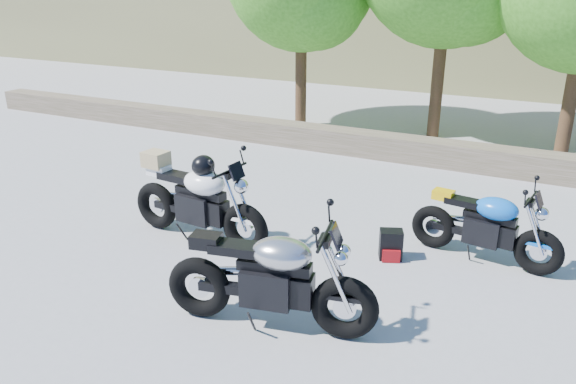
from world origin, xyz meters
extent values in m
plane|color=gray|center=(0.00, 0.00, 0.00)|extent=(90.00, 90.00, 0.00)
cube|color=brown|center=(0.00, 5.50, 0.25)|extent=(22.00, 0.55, 0.50)
cylinder|color=#382314|center=(-2.50, 7.20, 1.51)|extent=(0.28, 0.28, 3.02)
cylinder|color=#382314|center=(0.80, 7.60, 1.68)|extent=(0.28, 0.28, 3.36)
cylinder|color=#382314|center=(3.60, 7.00, 1.46)|extent=(0.28, 0.28, 2.91)
torus|color=black|center=(1.77, -0.85, 0.36)|extent=(0.74, 0.32, 0.72)
torus|color=black|center=(0.18, -1.17, 0.36)|extent=(0.74, 0.32, 0.72)
cylinder|color=silver|center=(1.77, -0.85, 0.36)|extent=(0.25, 0.09, 0.25)
cylinder|color=silver|center=(0.18, -1.17, 0.36)|extent=(0.25, 0.09, 0.25)
cube|color=black|center=(0.95, -1.02, 0.50)|extent=(0.60, 0.44, 0.41)
cube|color=black|center=(1.03, -1.00, 0.75)|extent=(0.81, 0.33, 0.11)
ellipsoid|color=#B1B0B5|center=(1.11, -0.98, 0.90)|extent=(0.72, 0.56, 0.34)
cube|color=black|center=(0.62, -1.08, 0.90)|extent=(0.60, 0.36, 0.10)
cube|color=black|center=(0.29, -1.15, 0.95)|extent=(0.35, 0.28, 0.15)
cylinder|color=black|center=(1.55, -0.89, 1.16)|extent=(0.18, 0.74, 0.04)
sphere|color=silver|center=(1.72, -0.86, 0.97)|extent=(0.20, 0.20, 0.20)
torus|color=black|center=(-0.15, 0.39, 0.36)|extent=(0.73, 0.24, 0.72)
torus|color=black|center=(-1.77, 0.52, 0.36)|extent=(0.73, 0.24, 0.72)
cylinder|color=silver|center=(-0.15, 0.39, 0.36)|extent=(0.25, 0.06, 0.25)
cylinder|color=silver|center=(-1.77, 0.52, 0.36)|extent=(0.25, 0.06, 0.25)
cube|color=black|center=(-0.99, 0.46, 0.50)|extent=(0.57, 0.38, 0.41)
cube|color=black|center=(-0.91, 0.46, 0.74)|extent=(0.80, 0.24, 0.11)
ellipsoid|color=white|center=(-0.83, 0.45, 0.90)|extent=(0.68, 0.49, 0.34)
cube|color=black|center=(-1.32, 0.49, 0.90)|extent=(0.58, 0.29, 0.10)
cube|color=white|center=(-1.66, 0.52, 0.95)|extent=(0.33, 0.25, 0.15)
cylinder|color=black|center=(-0.38, 0.41, 1.16)|extent=(0.10, 0.75, 0.04)
sphere|color=silver|center=(-0.20, 0.40, 0.97)|extent=(0.20, 0.20, 0.20)
ellipsoid|color=black|center=(-0.83, 0.45, 1.15)|extent=(0.34, 0.36, 0.30)
cube|color=#9F895C|center=(-1.71, 0.52, 1.11)|extent=(0.36, 0.32, 0.23)
torus|color=black|center=(3.49, 1.52, 0.31)|extent=(0.63, 0.24, 0.62)
torus|color=black|center=(2.12, 1.71, 0.31)|extent=(0.63, 0.24, 0.62)
cylinder|color=silver|center=(3.49, 1.52, 0.31)|extent=(0.22, 0.07, 0.21)
cylinder|color=silver|center=(2.12, 1.71, 0.31)|extent=(0.22, 0.07, 0.21)
cube|color=black|center=(2.79, 1.62, 0.43)|extent=(0.50, 0.35, 0.35)
cube|color=black|center=(2.85, 1.61, 0.64)|extent=(0.69, 0.25, 0.10)
ellipsoid|color=blue|center=(2.92, 1.60, 0.77)|extent=(0.60, 0.45, 0.29)
cube|color=black|center=(2.50, 1.66, 0.77)|extent=(0.51, 0.28, 0.09)
cube|color=#E5B20C|center=(2.21, 1.70, 0.81)|extent=(0.30, 0.23, 0.13)
cylinder|color=black|center=(3.30, 1.54, 1.00)|extent=(0.12, 0.64, 0.03)
sphere|color=silver|center=(3.46, 1.52, 0.83)|extent=(0.17, 0.17, 0.17)
cube|color=black|center=(1.69, 1.11, 0.21)|extent=(0.36, 0.31, 0.41)
cube|color=maroon|center=(1.74, 0.99, 0.09)|extent=(0.24, 0.13, 0.17)
camera|label=1|loc=(3.46, -5.60, 3.57)|focal=35.00mm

